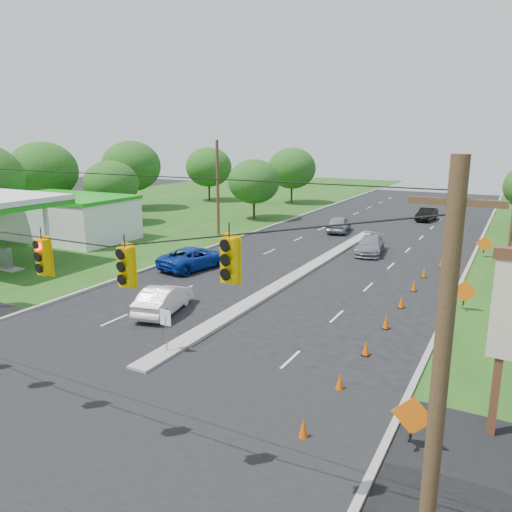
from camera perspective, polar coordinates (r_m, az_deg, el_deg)
The scene contains 35 objects.
ground at distance 18.82m, azimuth -21.95°, elevation -17.12°, with size 160.00×160.00×0.00m, color black.
grass_left at distance 53.22m, azimuth -26.54°, elevation 2.00°, with size 40.00×160.00×0.06m, color #1E4714.
cross_street at distance 18.82m, azimuth -21.95°, elevation -17.12°, with size 160.00×14.00×0.02m, color black.
curb_left at distance 47.10m, azimuth -1.83°, elevation 2.11°, with size 0.25×110.00×0.16m, color gray.
curb_right at distance 41.17m, azimuth 23.35°, elevation -0.67°, with size 0.25×110.00×0.16m, color gray.
median at distance 34.87m, azimuth 5.21°, elevation -2.01°, with size 1.00×34.00×0.18m, color gray.
median_sign at distance 22.03m, azimuth -10.28°, elevation -7.52°, with size 0.55×0.06×2.05m.
signal_span at distance 16.40m, azimuth -26.23°, elevation -3.17°, with size 25.60×0.32×9.00m.
utility_pole_far_left at distance 47.67m, azimuth -4.40°, elevation 7.68°, with size 0.28×0.28×9.00m, color #422D1C.
gas_station at distance 47.96m, azimuth -22.17°, elevation 4.45°, with size 18.40×19.70×5.20m.
cone_0 at distance 16.63m, azimuth 5.43°, elevation -19.06°, with size 0.32×0.32×0.70m, color #DD5103.
cone_1 at distance 19.49m, azimuth 9.55°, elevation -13.99°, with size 0.32×0.32×0.70m, color #DD5103.
cone_2 at distance 22.53m, azimuth 12.46°, elevation -10.20°, with size 0.32×0.32×0.70m, color #DD5103.
cone_3 at distance 25.69m, azimuth 14.62°, elevation -7.32°, with size 0.32×0.32×0.70m, color #DD5103.
cone_4 at distance 28.93m, azimuth 16.29°, elevation -5.06°, with size 0.32×0.32×0.70m, color #DD5103.
cone_5 at distance 32.22m, azimuth 17.61°, elevation -3.26°, with size 0.32×0.32×0.70m, color #DD5103.
cone_6 at distance 35.55m, azimuth 18.68°, elevation -1.80°, with size 0.32×0.32×0.70m, color #DD5103.
cone_7 at distance 38.84m, azimuth 20.43°, elevation -0.68°, with size 0.32×0.32×0.70m, color #DD5103.
cone_8 at distance 42.23m, azimuth 21.10°, elevation 0.35°, with size 0.32×0.32×0.70m, color #DD5103.
cone_9 at distance 45.63m, azimuth 21.68°, elevation 1.23°, with size 0.32×0.32×0.70m, color #DD5103.
cone_10 at distance 49.05m, azimuth 22.17°, elevation 1.98°, with size 0.32×0.32×0.70m, color #DD5103.
work_sign_0 at distance 16.37m, azimuth 17.45°, elevation -17.20°, with size 1.27×0.58×1.37m.
work_sign_1 at distance 29.26m, azimuth 22.73°, elevation -3.85°, with size 1.27×0.58×1.37m.
work_sign_2 at distance 42.85m, azimuth 24.66°, elevation 1.22°, with size 1.27×0.58×1.37m.
tree_2 at distance 56.07m, azimuth -16.24°, elevation 7.89°, with size 5.88×5.88×6.86m.
tree_3 at distance 67.35m, azimuth -14.06°, elevation 9.93°, with size 7.56×7.56×8.82m.
tree_4 at distance 74.44m, azimuth -5.43°, elevation 10.09°, with size 6.72×6.72×7.84m.
tree_5 at distance 57.03m, azimuth -0.24°, elevation 8.50°, with size 5.88×5.88×6.86m.
tree_6 at distance 71.30m, azimuth 4.13°, elevation 9.96°, with size 6.72×6.72×7.84m.
tree_14 at distance 60.53m, azimuth -23.17°, elevation 8.90°, with size 7.56×7.56×8.82m.
white_sedan at distance 27.44m, azimuth -10.51°, elevation -4.87°, with size 1.59×4.55×1.50m, color white.
blue_pickup at distance 36.24m, azimuth -7.02°, elevation -0.18°, with size 2.60×5.65×1.57m, color navy.
silver_car_far at distance 41.52m, azimuth 12.90°, elevation 1.22°, with size 2.00×4.91×1.42m, color gray.
silver_car_oncoming at distance 50.47m, azimuth 9.46°, elevation 3.63°, with size 1.92×4.77×1.63m, color gray.
dark_car_receding at distance 59.88m, azimuth 18.94°, elevation 4.53°, with size 1.53×4.40×1.45m, color black.
Camera 1 is at (12.97, -10.01, 9.28)m, focal length 35.00 mm.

